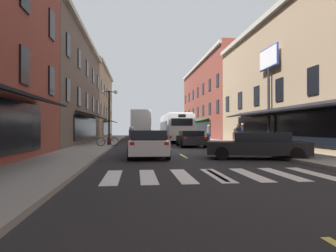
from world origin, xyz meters
TOP-DOWN VIEW (x-y plane):
  - ground_plane at (0.00, 0.00)m, footprint 34.80×80.00m
  - lane_centre_dashes at (0.00, -0.25)m, footprint 0.14×73.90m
  - crosswalk_near at (0.00, -10.00)m, footprint 7.10×2.80m
  - sidewalk_left at (-5.90, 0.00)m, footprint 3.00×80.00m
  - sidewalk_right at (5.90, 0.00)m, footprint 3.00×80.00m
  - storefront_row_right at (11.38, 1.36)m, footprint 9.44×79.90m
  - billboard_sign at (7.05, 0.99)m, footprint 0.40×2.80m
  - transit_bus at (1.87, 13.85)m, footprint 2.80×11.87m
  - box_truck at (-1.87, 18.79)m, footprint 2.70×8.04m
  - sedan_near at (1.90, 4.22)m, footprint 2.07×4.25m
  - sedan_mid at (-1.96, 29.98)m, footprint 1.96×4.49m
  - sedan_far at (3.38, -5.40)m, footprint 5.10×3.13m
  - sedan_rear at (-1.94, -3.94)m, footprint 2.08×4.57m
  - motorcycle_rider at (-2.87, -0.02)m, footprint 0.62×2.07m
  - bicycle_near at (-4.73, 3.51)m, footprint 1.71×0.48m
  - pedestrian_near at (5.09, 1.95)m, footprint 0.52×0.37m
  - pedestrian_mid at (6.20, 3.96)m, footprint 0.36×0.36m
  - pedestrian_far at (4.91, 10.11)m, footprint 0.36×0.36m
  - street_lamp_twin at (-4.81, 5.44)m, footprint 1.42×0.32m

SIDE VIEW (x-z plane):
  - ground_plane at x=0.00m, z-range -0.10..0.00m
  - lane_centre_dashes at x=0.00m, z-range 0.00..0.01m
  - crosswalk_near at x=0.00m, z-range 0.00..0.01m
  - sidewalk_left at x=-5.90m, z-range 0.00..0.14m
  - sidewalk_right at x=5.90m, z-range 0.00..0.14m
  - bicycle_near at x=-4.73m, z-range 0.05..0.96m
  - sedan_far at x=3.38m, z-range 0.02..1.33m
  - sedan_near at x=1.90m, z-range 0.02..1.34m
  - sedan_mid at x=-1.96m, z-range 0.01..1.38m
  - motorcycle_rider at x=-2.87m, z-range -0.12..1.54m
  - sedan_rear at x=-1.94m, z-range 0.01..1.42m
  - pedestrian_near at x=5.09m, z-range 0.19..1.89m
  - pedestrian_far at x=4.91m, z-range 0.17..1.92m
  - pedestrian_mid at x=6.20m, z-range 0.17..1.99m
  - transit_bus at x=1.87m, z-range 0.08..3.15m
  - box_truck at x=-1.87m, z-range 0.08..3.84m
  - street_lamp_twin at x=-4.81m, z-range 0.41..5.00m
  - storefront_row_right at x=11.38m, z-range -0.53..11.54m
  - billboard_sign at x=7.05m, z-range 2.03..9.31m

